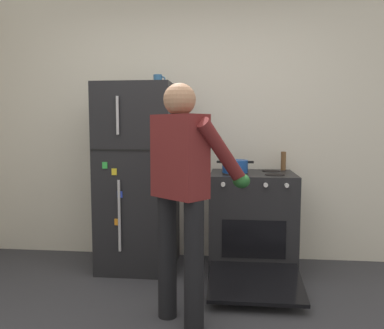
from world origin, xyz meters
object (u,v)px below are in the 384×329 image
person_cook (184,182)px  stove_range (252,223)px  refrigerator (139,177)px  red_pot (235,166)px  coffee_mug (158,80)px  pepper_mill (283,161)px

person_cook → stove_range: bearing=63.3°
refrigerator → red_pot: refrigerator is taller
stove_range → coffee_mug: coffee_mug is taller
coffee_mug → pepper_mill: 1.41m
person_cook → pepper_mill: bearing=56.6°
person_cook → coffee_mug: coffee_mug is taller
red_pot → person_cook: bearing=-109.5°
pepper_mill → red_pot: bearing=-151.5°
stove_range → red_pot: (-0.16, -0.03, 0.52)m
refrigerator → stove_range: size_ratio=1.41×
stove_range → coffee_mug: (-0.88, 0.07, 1.31)m
person_cook → pepper_mill: (0.80, 1.22, 0.04)m
stove_range → pepper_mill: 0.67m
refrigerator → coffee_mug: bearing=15.4°
pepper_mill → coffee_mug: bearing=-172.7°
stove_range → person_cook: (-0.50, -1.00, 0.51)m
refrigerator → pepper_mill: size_ratio=9.64×
pepper_mill → refrigerator: bearing=-171.6°
refrigerator → stove_range: bearing=-0.9°
stove_range → red_pot: bearing=-168.6°
person_cook → red_pot: (0.34, 0.97, 0.01)m
red_pot → coffee_mug: size_ratio=2.96×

